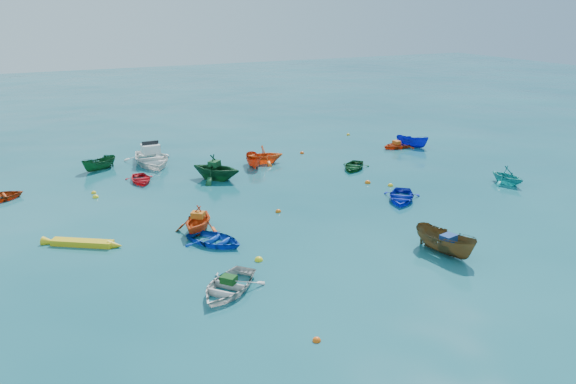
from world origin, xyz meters
name	(u,v)px	position (x,y,z in m)	size (l,w,h in m)	color
ground	(331,228)	(0.00, 0.00, 0.00)	(160.00, 160.00, 0.00)	#0B4551
dinghy_blue_sw	(215,244)	(-5.93, 0.68, 0.00)	(2.07, 2.90, 0.60)	#0D3CAC
dinghy_white_near	(228,291)	(-6.98, -3.98, 0.00)	(2.31, 3.24, 0.67)	beige
sampan_brown_mid	(444,253)	(3.13, -4.89, 0.00)	(1.21, 3.22, 1.25)	brown
dinghy_blue_se	(401,200)	(5.75, 1.89, 0.00)	(2.14, 2.99, 0.62)	#0E21B5
dinghy_orange_w	(198,231)	(-6.19, 2.50, 0.00)	(2.30, 2.67, 1.40)	#E44B15
dinghy_green_e	(354,169)	(6.77, 8.64, 0.00)	(1.89, 2.65, 0.55)	#10451D
dinghy_cyan_se	(506,184)	(13.64, 1.55, 0.00)	(2.04, 2.37, 1.25)	teal
sampan_orange_n	(254,166)	(0.82, 12.17, 0.00)	(0.96, 2.54, 0.98)	#BE3511
dinghy_green_n	(216,179)	(-2.55, 10.38, 0.00)	(2.86, 3.31, 1.74)	#0F4320
dinghy_red_ne	(397,148)	(13.08, 12.21, 0.00)	(1.94, 2.71, 0.56)	red
sampan_blue_far	(412,147)	(14.24, 11.91, 0.00)	(0.99, 2.63, 1.02)	#0D15A7
dinghy_red_far	(141,182)	(-7.04, 12.00, 0.00)	(1.81, 2.52, 0.52)	red
dinghy_orange_far	(265,163)	(1.85, 12.65, 0.00)	(2.27, 2.63, 1.39)	#F25B16
sampan_green_far	(100,170)	(-9.00, 15.94, 0.00)	(0.97, 2.58, 1.00)	#104722
kayak_yellow	(83,246)	(-11.61, 3.18, 0.00)	(0.53, 3.65, 0.36)	gold
motorboat_white	(152,164)	(-5.48, 15.84, 0.00)	(3.38, 4.72, 1.58)	white
tarp_green_a	(229,279)	(-6.91, -3.91, 0.48)	(0.59, 0.45, 0.29)	#114615
tarp_blue_a	(448,238)	(3.16, -5.04, 0.79)	(0.68, 0.51, 0.33)	navy
tarp_orange_a	(198,215)	(-6.16, 2.54, 0.85)	(0.62, 0.47, 0.30)	#D06115
tarp_green_b	(214,164)	(-2.61, 10.46, 1.05)	(0.74, 0.56, 0.36)	#124821
tarp_orange_b	(397,142)	(12.98, 12.21, 0.42)	(0.59, 0.44, 0.28)	#DA5716
buoy_or_a	(317,341)	(-5.47, -8.53, 0.00)	(0.29, 0.29, 0.29)	#FF590D
buoy_ye_a	(259,261)	(-4.79, -1.93, 0.00)	(0.38, 0.38, 0.38)	yellow
buoy_or_b	(401,202)	(5.58, 1.61, 0.00)	(0.33, 0.33, 0.33)	orange
buoy_ye_b	(94,193)	(-10.08, 10.92, 0.00)	(0.30, 0.30, 0.30)	yellow
buoy_or_c	(278,212)	(-1.45, 3.22, 0.00)	(0.32, 0.32, 0.32)	#DB5E0B
buoy_ye_c	(390,186)	(6.78, 4.35, 0.00)	(0.34, 0.34, 0.34)	yellow
buoy_or_d	(368,183)	(5.83, 5.46, 0.00)	(0.38, 0.38, 0.38)	orange
buoy_ye_d	(96,198)	(-10.08, 10.06, 0.00)	(0.36, 0.36, 0.36)	yellow
buoy_or_e	(302,153)	(5.46, 13.84, 0.00)	(0.33, 0.33, 0.33)	#EA4B0C
buoy_ye_e	(348,135)	(11.91, 17.68, 0.00)	(0.31, 0.31, 0.31)	gold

